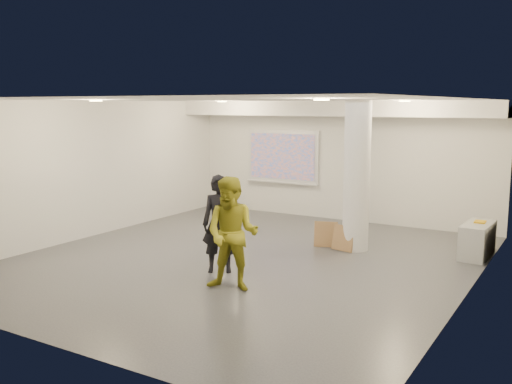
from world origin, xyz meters
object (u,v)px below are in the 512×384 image
Objects in this scene: projection_screen at (282,157)px; woman at (220,224)px; credenza at (477,240)px; column at (357,176)px; man at (232,234)px.

projection_screen reaches higher than woman.
woman reaches higher than credenza.
projection_screen is 1.23× the size of woman.
column reaches higher than woman.
man reaches higher than credenza.
column reaches higher than credenza.
credenza is 5.06m from man.
projection_screen is (-3.10, 2.65, 0.03)m from column.
projection_screen is 6.50m from man.
man is (-0.75, -3.37, -0.60)m from column.
projection_screen is at bearing 139.44° from column.
woman is (-1.48, -2.66, -0.64)m from column.
man is at bearing -68.72° from projection_screen.
credenza is at bearing 11.04° from woman.
credenza is at bearing 39.80° from man.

